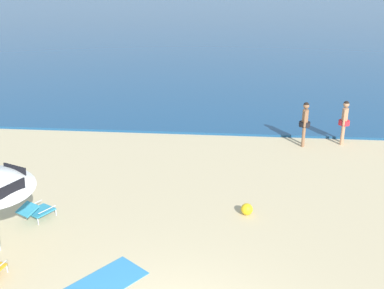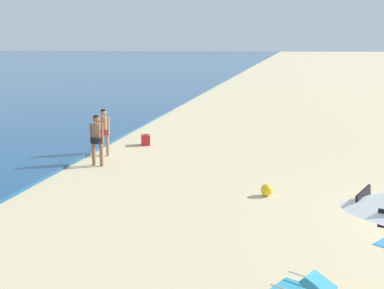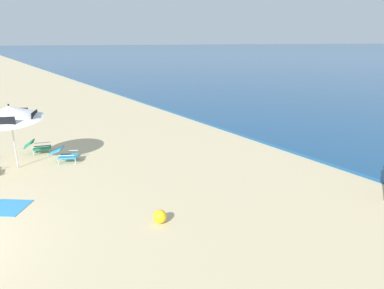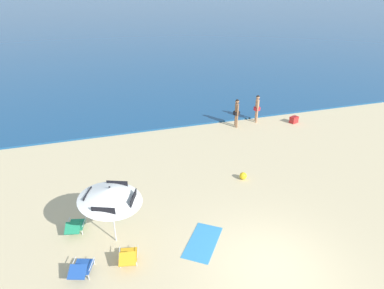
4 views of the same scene
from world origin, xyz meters
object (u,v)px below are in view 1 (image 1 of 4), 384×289
object	(u,v)px
person_standing_near_shore	(305,121)
lounge_chair_facing_sea	(36,210)
person_standing_beside	(344,119)
beach_ball	(247,209)
beach_towel	(102,284)

from	to	relation	value
person_standing_near_shore	lounge_chair_facing_sea	bearing A→B (deg)	-140.36
person_standing_beside	beach_ball	distance (m)	7.16
beach_ball	beach_towel	world-z (taller)	beach_ball
person_standing_beside	beach_towel	size ratio (longest dim) A/B	0.95
beach_ball	beach_towel	distance (m)	4.42
lounge_chair_facing_sea	person_standing_near_shore	world-z (taller)	person_standing_near_shore
person_standing_near_shore	beach_ball	world-z (taller)	person_standing_near_shore
person_standing_beside	beach_ball	xyz separation A→B (m)	(-3.81, -6.00, -0.82)
beach_towel	lounge_chair_facing_sea	bearing A→B (deg)	135.48
beach_towel	beach_ball	bearing A→B (deg)	46.64
beach_ball	beach_towel	bearing A→B (deg)	-133.36
beach_ball	lounge_chair_facing_sea	bearing A→B (deg)	-171.83
person_standing_near_shore	beach_ball	size ratio (longest dim) A/B	5.31
person_standing_near_shore	person_standing_beside	xyz separation A→B (m)	(1.54, 0.35, -0.00)
lounge_chair_facing_sea	beach_towel	xyz separation A→B (m)	(2.46, -2.42, -0.27)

